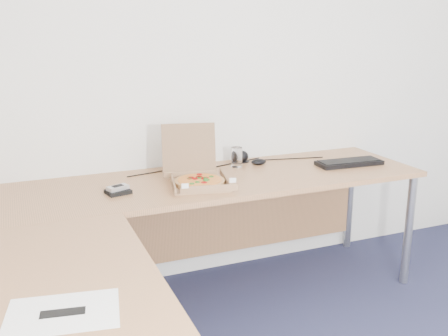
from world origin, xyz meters
name	(u,v)px	position (x,y,z in m)	size (l,w,h in m)	color
desk	(175,217)	(-0.82, 0.97, 0.70)	(2.50, 2.20, 0.73)	#AD7448
pizza_box	(198,178)	(-0.58, 1.32, 0.77)	(0.30, 0.35, 0.31)	#976F4D
drinking_glass	(237,157)	(-0.24, 1.58, 0.79)	(0.07, 0.07, 0.12)	silver
keyboard	(349,163)	(0.42, 1.36, 0.74)	(0.41, 0.15, 0.03)	black
mouse	(259,162)	(-0.10, 1.58, 0.75)	(0.10, 0.06, 0.03)	black
wallet	(118,192)	(-1.01, 1.34, 0.74)	(0.12, 0.10, 0.02)	black
phone	(118,188)	(-1.01, 1.34, 0.76)	(0.11, 0.06, 0.02)	#B2B5BA
paper_sheet	(63,313)	(-1.39, 0.26, 0.73)	(0.33, 0.23, 0.00)	white
dome_speaker	(242,156)	(-0.16, 1.68, 0.77)	(0.09, 0.09, 0.08)	black
cable_bundle	(225,165)	(-0.30, 1.64, 0.73)	(0.62, 0.04, 0.01)	black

